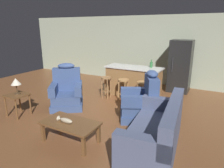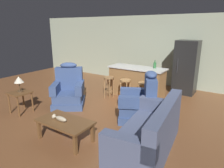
# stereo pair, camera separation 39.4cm
# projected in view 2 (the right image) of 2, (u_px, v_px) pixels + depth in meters

# --- Properties ---
(ground_plane) EXTENTS (12.00, 12.00, 0.00)m
(ground_plane) POSITION_uv_depth(u_px,v_px,m) (114.00, 110.00, 5.44)
(ground_plane) COLOR brown
(back_wall) EXTENTS (12.00, 0.05, 2.60)m
(back_wall) POSITION_uv_depth(u_px,v_px,m) (158.00, 51.00, 7.59)
(back_wall) COLOR #9EA88E
(back_wall) RESTS_ON ground_plane
(coffee_table) EXTENTS (1.10, 0.60, 0.42)m
(coffee_table) POSITION_uv_depth(u_px,v_px,m) (65.00, 123.00, 3.88)
(coffee_table) COLOR brown
(coffee_table) RESTS_ON ground_plane
(fish_figurine) EXTENTS (0.34, 0.10, 0.10)m
(fish_figurine) POSITION_uv_depth(u_px,v_px,m) (60.00, 118.00, 3.86)
(fish_figurine) COLOR #4C3823
(fish_figurine) RESTS_ON coffee_table
(couch) EXTENTS (1.03, 1.98, 0.94)m
(couch) POSITION_uv_depth(u_px,v_px,m) (150.00, 134.00, 3.54)
(couch) COLOR #4C5675
(couch) RESTS_ON ground_plane
(recliner_near_lamp) EXTENTS (1.17, 1.17, 1.20)m
(recliner_near_lamp) POSITION_uv_depth(u_px,v_px,m) (69.00, 91.00, 5.65)
(recliner_near_lamp) COLOR #384C7A
(recliner_near_lamp) RESTS_ON ground_plane
(recliner_near_island) EXTENTS (1.13, 1.13, 1.20)m
(recliner_near_island) POSITION_uv_depth(u_px,v_px,m) (140.00, 103.00, 4.77)
(recliner_near_island) COLOR #384C7A
(recliner_near_island) RESTS_ON ground_plane
(end_table) EXTENTS (0.48, 0.48, 0.56)m
(end_table) POSITION_uv_depth(u_px,v_px,m) (20.00, 96.00, 5.14)
(end_table) COLOR brown
(end_table) RESTS_ON ground_plane
(table_lamp) EXTENTS (0.24, 0.24, 0.41)m
(table_lamp) POSITION_uv_depth(u_px,v_px,m) (19.00, 80.00, 5.04)
(table_lamp) COLOR #4C3823
(table_lamp) RESTS_ON end_table
(kitchen_island) EXTENTS (1.80, 0.70, 0.95)m
(kitchen_island) POSITION_uv_depth(u_px,v_px,m) (137.00, 82.00, 6.39)
(kitchen_island) COLOR olive
(kitchen_island) RESTS_ON ground_plane
(bar_stool_left) EXTENTS (0.32, 0.32, 0.68)m
(bar_stool_left) POSITION_uv_depth(u_px,v_px,m) (109.00, 83.00, 6.23)
(bar_stool_left) COLOR olive
(bar_stool_left) RESTS_ON ground_plane
(bar_stool_middle) EXTENTS (0.32, 0.32, 0.68)m
(bar_stool_middle) POSITION_uv_depth(u_px,v_px,m) (125.00, 86.00, 5.92)
(bar_stool_middle) COLOR #A87A47
(bar_stool_middle) RESTS_ON ground_plane
(bar_stool_right) EXTENTS (0.32, 0.32, 0.68)m
(bar_stool_right) POSITION_uv_depth(u_px,v_px,m) (144.00, 90.00, 5.60)
(bar_stool_right) COLOR #A87A47
(bar_stool_right) RESTS_ON ground_plane
(refrigerator) EXTENTS (0.70, 0.69, 1.76)m
(refrigerator) POSITION_uv_depth(u_px,v_px,m) (186.00, 67.00, 6.61)
(refrigerator) COLOR black
(refrigerator) RESTS_ON ground_plane
(bottle_tall_green) EXTENTS (0.09, 0.09, 0.24)m
(bottle_tall_green) POSITION_uv_depth(u_px,v_px,m) (155.00, 65.00, 6.11)
(bottle_tall_green) COLOR #2D6B38
(bottle_tall_green) RESTS_ON kitchen_island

